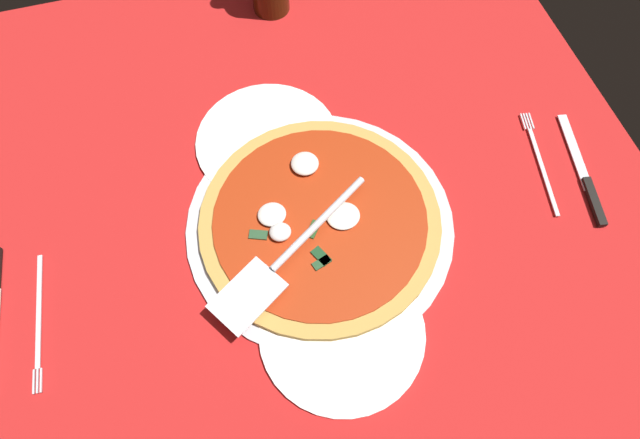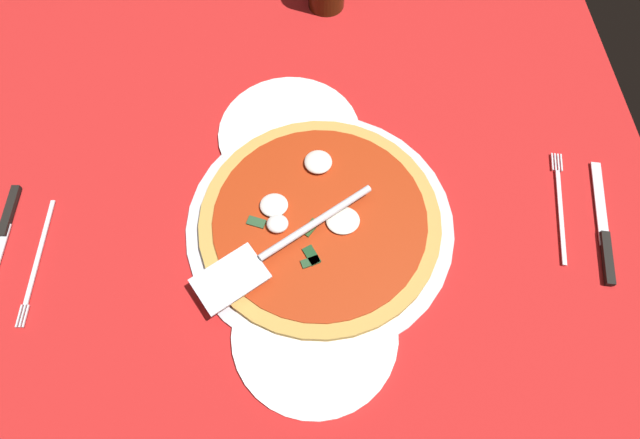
{
  "view_description": "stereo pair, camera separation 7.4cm",
  "coord_description": "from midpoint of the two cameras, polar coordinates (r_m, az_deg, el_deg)",
  "views": [
    {
      "loc": [
        34.19,
        -5.48,
        68.23
      ],
      "look_at": [
        2.12,
        3.81,
        2.01
      ],
      "focal_mm": 29.89,
      "sensor_mm": 36.0,
      "label": 1
    },
    {
      "loc": [
        35.44,
        1.82,
        68.23
      ],
      "look_at": [
        2.12,
        3.81,
        2.01
      ],
      "focal_mm": 29.89,
      "sensor_mm": 36.0,
      "label": 2
    }
  ],
  "objects": [
    {
      "name": "dinner_plate_right",
      "position": [
        0.7,
        -0.72,
        -12.25
      ],
      "size": [
        21.4,
        21.4,
        1.0
      ],
      "primitive_type": "cylinder",
      "color": "white",
      "rests_on": "ground_plane"
    },
    {
      "name": "checker_pattern",
      "position": [
        0.77,
        -5.94,
        -0.28
      ],
      "size": [
        108.42,
        108.42,
        0.1
      ],
      "color": "silver",
      "rests_on": "ground_plane"
    },
    {
      "name": "ground_plane",
      "position": [
        0.77,
        -5.91,
        -0.43
      ],
      "size": [
        108.42,
        108.42,
        0.8
      ],
      "primitive_type": "cube",
      "color": "red"
    },
    {
      "name": "place_setting_near",
      "position": [
        0.83,
        -32.03,
        -8.82
      ],
      "size": [
        21.21,
        13.84,
        1.4
      ],
      "rotation": [
        0.0,
        0.0,
        -0.07
      ],
      "color": "silver",
      "rests_on": "ground_plane"
    },
    {
      "name": "pizza_pan",
      "position": [
        0.75,
        -2.8,
        -0.78
      ],
      "size": [
        37.75,
        37.75,
        0.91
      ],
      "primitive_type": "cylinder",
      "color": "silver",
      "rests_on": "ground_plane"
    },
    {
      "name": "pizza",
      "position": [
        0.74,
        -2.92,
        -0.31
      ],
      "size": [
        33.85,
        33.85,
        2.83
      ],
      "color": "#C09544",
      "rests_on": "pizza_pan"
    },
    {
      "name": "pizza_server",
      "position": [
        0.7,
        -6.65,
        -4.19
      ],
      "size": [
        17.39,
        24.79,
        1.0
      ],
      "rotation": [
        0.0,
        0.0,
        5.28
      ],
      "color": "silver",
      "rests_on": "pizza"
    },
    {
      "name": "place_setting_far",
      "position": [
        0.86,
        22.34,
        4.55
      ],
      "size": [
        21.43,
        15.83,
        1.4
      ],
      "rotation": [
        0.0,
        0.0,
        2.95
      ],
      "color": "white",
      "rests_on": "ground_plane"
    },
    {
      "name": "dinner_plate_left",
      "position": [
        0.83,
        -8.3,
        8.05
      ],
      "size": [
        21.89,
        21.89,
        1.0
      ],
      "primitive_type": "cylinder",
      "color": "white",
      "rests_on": "ground_plane"
    }
  ]
}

